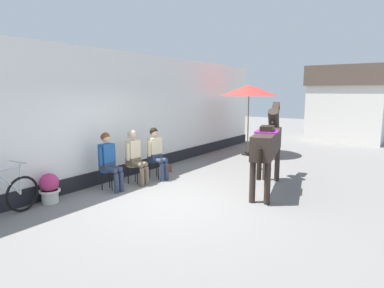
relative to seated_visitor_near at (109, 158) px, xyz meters
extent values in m
plane|color=slate|center=(1.78, 3.28, -0.78)|extent=(40.00, 40.00, 0.00)
cube|color=white|center=(-0.77, 1.78, 0.92)|extent=(0.30, 14.00, 3.40)
cube|color=black|center=(-0.75, 1.78, -0.60)|extent=(0.34, 14.00, 0.36)
cube|color=silver|center=(3.18, 11.76, 0.52)|extent=(3.20, 2.40, 2.60)
cube|color=brown|center=(3.18, 11.76, 2.27)|extent=(3.40, 2.60, 0.90)
cylinder|color=#194C99|center=(-0.06, 0.00, -0.31)|extent=(0.34, 0.34, 0.03)
cylinder|color=black|center=(0.08, 0.00, -0.55)|extent=(0.02, 0.02, 0.45)
cylinder|color=black|center=(-0.14, 0.12, -0.55)|extent=(0.02, 0.02, 0.45)
cylinder|color=black|center=(-0.13, -0.12, -0.55)|extent=(0.02, 0.02, 0.45)
cube|color=#2D3851|center=(-0.06, 0.00, -0.20)|extent=(0.24, 0.32, 0.20)
cube|color=#1E4C8C|center=(-0.06, 0.00, 0.12)|extent=(0.22, 0.34, 0.44)
sphere|color=tan|center=(-0.06, 0.00, 0.47)|extent=(0.20, 0.20, 0.20)
sphere|color=#593319|center=(-0.08, 0.00, 0.50)|extent=(0.22, 0.22, 0.22)
cylinder|color=#2D3851|center=(0.12, 0.08, -0.25)|extent=(0.38, 0.13, 0.13)
cylinder|color=#2D3851|center=(0.31, 0.08, -0.55)|extent=(0.11, 0.11, 0.46)
cylinder|color=#2D3851|center=(0.13, -0.08, -0.25)|extent=(0.38, 0.13, 0.13)
cylinder|color=#2D3851|center=(0.32, -0.08, -0.55)|extent=(0.11, 0.11, 0.46)
cylinder|color=#1E4C8C|center=(-0.05, 0.20, 0.07)|extent=(0.09, 0.09, 0.42)
cylinder|color=#1E4C8C|center=(-0.04, -0.20, 0.07)|extent=(0.09, 0.09, 0.42)
cylinder|color=gold|center=(0.06, 0.75, -0.31)|extent=(0.34, 0.34, 0.03)
cylinder|color=black|center=(0.20, 0.75, -0.55)|extent=(0.02, 0.02, 0.45)
cylinder|color=black|center=(-0.01, 0.88, -0.55)|extent=(0.02, 0.02, 0.45)
cylinder|color=black|center=(-0.01, 0.63, -0.55)|extent=(0.02, 0.02, 0.45)
cube|color=brown|center=(0.06, 0.75, -0.20)|extent=(0.25, 0.32, 0.20)
cube|color=beige|center=(0.06, 0.75, 0.12)|extent=(0.23, 0.34, 0.44)
sphere|color=tan|center=(0.06, 0.75, 0.47)|extent=(0.20, 0.20, 0.20)
sphere|color=#B2A38E|center=(0.04, 0.75, 0.50)|extent=(0.22, 0.22, 0.22)
cylinder|color=brown|center=(0.25, 0.83, -0.25)|extent=(0.38, 0.14, 0.13)
cylinder|color=brown|center=(0.44, 0.83, -0.55)|extent=(0.11, 0.11, 0.46)
cylinder|color=brown|center=(0.25, 0.67, -0.25)|extent=(0.38, 0.14, 0.13)
cylinder|color=brown|center=(0.44, 0.67, -0.55)|extent=(0.11, 0.11, 0.46)
cylinder|color=beige|center=(0.08, 0.95, 0.07)|extent=(0.09, 0.09, 0.42)
cylinder|color=beige|center=(0.07, 0.55, 0.07)|extent=(0.09, 0.09, 0.42)
cylinder|color=#194C99|center=(0.18, 1.45, -0.31)|extent=(0.34, 0.34, 0.03)
cylinder|color=black|center=(0.32, 1.43, -0.55)|extent=(0.02, 0.02, 0.45)
cylinder|color=black|center=(0.13, 1.58, -0.55)|extent=(0.02, 0.02, 0.45)
cylinder|color=black|center=(0.09, 1.34, -0.55)|extent=(0.02, 0.02, 0.45)
cube|color=#2D3851|center=(0.18, 1.45, -0.20)|extent=(0.29, 0.36, 0.20)
cube|color=beige|center=(0.18, 1.45, 0.12)|extent=(0.27, 0.37, 0.44)
sphere|color=tan|center=(0.18, 1.45, 0.47)|extent=(0.20, 0.20, 0.20)
sphere|color=black|center=(0.16, 1.45, 0.50)|extent=(0.22, 0.22, 0.22)
cylinder|color=#2D3851|center=(0.38, 1.50, -0.25)|extent=(0.40, 0.19, 0.13)
cylinder|color=#2D3851|center=(0.57, 1.47, -0.55)|extent=(0.11, 0.11, 0.46)
cylinder|color=#2D3851|center=(0.35, 1.34, -0.25)|extent=(0.40, 0.19, 0.13)
cylinder|color=#2D3851|center=(0.54, 1.31, -0.55)|extent=(0.11, 0.11, 0.46)
cylinder|color=beige|center=(0.23, 1.64, 0.07)|extent=(0.09, 0.09, 0.42)
cylinder|color=beige|center=(0.16, 1.25, 0.07)|extent=(0.09, 0.09, 0.42)
cube|color=#2D231E|center=(3.11, 2.07, 0.38)|extent=(0.96, 2.24, 0.52)
cylinder|color=#2D231E|center=(2.72, 2.98, -0.33)|extent=(0.13, 0.13, 0.90)
cylinder|color=#2D231E|center=(3.02, 3.06, -0.33)|extent=(0.13, 0.13, 0.90)
cylinder|color=#2D231E|center=(3.19, 1.10, -0.33)|extent=(0.13, 0.13, 0.90)
cylinder|color=#2D231E|center=(3.50, 1.18, -0.33)|extent=(0.13, 0.13, 0.90)
cylinder|color=#2D231E|center=(2.82, 3.23, 0.77)|extent=(0.43, 0.68, 0.73)
cube|color=#2D231E|center=(2.74, 3.56, 1.08)|extent=(0.30, 0.56, 0.40)
cube|color=black|center=(2.82, 3.21, 0.91)|extent=(0.19, 0.62, 0.48)
cylinder|color=black|center=(3.39, 0.96, 0.11)|extent=(0.12, 0.12, 0.65)
cube|color=#8C1E8C|center=(3.14, 1.97, 0.66)|extent=(0.63, 0.70, 0.03)
cube|color=black|center=(3.14, 1.97, 0.73)|extent=(0.38, 0.49, 0.12)
cylinder|color=beige|center=(-0.35, -1.34, -0.64)|extent=(0.34, 0.34, 0.28)
cylinder|color=beige|center=(-0.35, -1.34, -0.52)|extent=(0.43, 0.43, 0.04)
sphere|color=#B22D66|center=(-0.35, -1.34, -0.34)|extent=(0.40, 0.40, 0.40)
torus|color=black|center=(-0.32, -1.93, -0.42)|extent=(0.14, 0.71, 0.71)
cylinder|color=#B7BCC6|center=(-0.29, -2.22, -0.11)|extent=(0.10, 0.50, 0.60)
cylinder|color=#B7BCC6|center=(-0.32, -1.95, -0.12)|extent=(0.05, 0.09, 0.60)
cylinder|color=#B7BCC6|center=(-0.32, -1.98, 0.23)|extent=(0.50, 0.09, 0.03)
cylinder|color=black|center=(0.83, 5.96, -0.75)|extent=(0.44, 0.44, 0.06)
cylinder|color=olive|center=(0.83, 5.96, 0.32)|extent=(0.04, 0.04, 2.20)
cone|color=red|center=(0.83, 5.96, 1.60)|extent=(2.10, 2.10, 0.40)
cylinder|color=white|center=(2.15, 4.01, -0.33)|extent=(0.32, 0.32, 0.03)
cylinder|color=silver|center=(2.28, 4.01, -0.56)|extent=(0.02, 0.02, 0.43)
cylinder|color=silver|center=(2.09, 4.13, -0.56)|extent=(0.02, 0.02, 0.43)
cylinder|color=silver|center=(2.09, 3.90, -0.56)|extent=(0.02, 0.02, 0.43)
cube|color=brown|center=(0.00, 2.18, -0.68)|extent=(0.24, 0.30, 0.20)
camera|label=1|loc=(5.94, -5.20, 1.58)|focal=30.83mm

